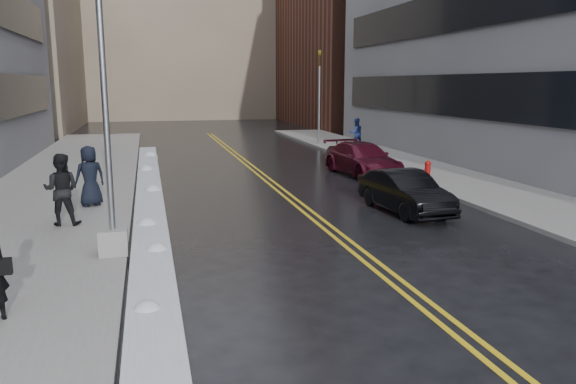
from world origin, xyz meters
TOP-DOWN VIEW (x-y plane):
  - ground at (0.00, 0.00)m, footprint 160.00×160.00m
  - sidewalk_west at (-5.75, 10.00)m, footprint 5.50×50.00m
  - sidewalk_east at (10.00, 10.00)m, footprint 4.00×50.00m
  - lane_line_left at (2.35, 10.00)m, footprint 0.12×50.00m
  - lane_line_right at (2.65, 10.00)m, footprint 0.12×50.00m
  - snow_ridge at (-2.45, 8.00)m, footprint 0.90×30.00m
  - building_far at (2.00, 60.00)m, footprint 36.00×16.00m
  - lamppost at (-3.30, 2.00)m, footprint 0.65×0.65m
  - fire_hydrant at (9.00, 10.00)m, footprint 0.26×0.26m
  - traffic_signal at (8.50, 24.00)m, footprint 0.16×0.20m
  - pedestrian_b at (-4.83, 5.21)m, footprint 1.08×0.90m
  - pedestrian_c at (-4.29, 7.64)m, footprint 1.13×0.96m
  - pedestrian_east at (10.07, 21.29)m, footprint 0.93×0.75m
  - car_black at (5.50, 4.88)m, footprint 1.73×4.16m
  - car_maroon at (6.92, 12.19)m, footprint 2.54×5.18m

SIDE VIEW (x-z plane):
  - ground at x=0.00m, z-range 0.00..0.00m
  - lane_line_left at x=2.35m, z-range 0.00..0.01m
  - lane_line_right at x=2.65m, z-range 0.00..0.01m
  - sidewalk_west at x=-5.75m, z-range 0.00..0.15m
  - sidewalk_east at x=10.00m, z-range 0.00..0.15m
  - snow_ridge at x=-2.45m, z-range 0.00..0.34m
  - fire_hydrant at x=9.00m, z-range 0.18..0.91m
  - car_black at x=5.50m, z-range 0.00..1.34m
  - car_maroon at x=6.92m, z-range 0.00..1.45m
  - pedestrian_east at x=10.07m, z-range 0.15..1.96m
  - pedestrian_c at x=-4.29m, z-range 0.15..2.12m
  - pedestrian_b at x=-4.83m, z-range 0.15..2.18m
  - lamppost at x=-3.30m, z-range -1.28..6.35m
  - traffic_signal at x=8.50m, z-range 0.40..6.40m
  - building_far at x=2.00m, z-range 0.00..22.00m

